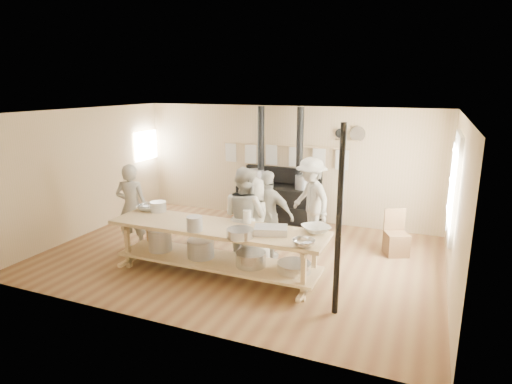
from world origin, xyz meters
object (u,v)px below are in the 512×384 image
at_px(stove, 279,200).
at_px(prep_table, 216,245).
at_px(cook_by_window, 311,200).
at_px(roasting_pan, 271,230).
at_px(cook_far_left, 132,207).
at_px(cook_center, 255,220).
at_px(cook_right, 268,216).
at_px(chair, 396,242).
at_px(cook_left, 245,217).

height_order(stove, prep_table, stove).
height_order(cook_by_window, roasting_pan, cook_by_window).
xyz_separation_m(cook_far_left, cook_center, (2.38, 0.31, -0.06)).
relative_size(cook_center, cook_right, 0.94).
distance_m(cook_by_window, chair, 1.77).
bearing_deg(cook_far_left, cook_center, 170.83).
height_order(cook_far_left, cook_right, cook_far_left).
bearing_deg(cook_left, chair, -127.38).
bearing_deg(cook_center, cook_left, 44.13).
xyz_separation_m(stove, cook_by_window, (0.97, -0.85, 0.32)).
xyz_separation_m(cook_right, chair, (2.11, 1.12, -0.56)).
bearing_deg(chair, cook_right, -176.21).
bearing_deg(roasting_pan, cook_by_window, 89.16).
bearing_deg(cook_center, roasting_pan, 111.92).
bearing_deg(stove, cook_right, -75.61).
xyz_separation_m(prep_table, roasting_pan, (0.94, -0.00, 0.39)).
bearing_deg(cook_left, roasting_pan, 160.33).
distance_m(prep_table, roasting_pan, 1.02).
bearing_deg(prep_table, cook_left, 66.75).
bearing_deg(cook_center, chair, -165.79).
xyz_separation_m(stove, chair, (2.64, -0.96, -0.27)).
relative_size(stove, cook_left, 1.51).
xyz_separation_m(chair, roasting_pan, (-1.70, -2.06, 0.66)).
distance_m(cook_right, cook_by_window, 1.31).
height_order(prep_table, cook_far_left, cook_far_left).
bearing_deg(cook_far_left, roasting_pan, 154.53).
xyz_separation_m(cook_left, cook_center, (0.11, 0.18, -0.11)).
xyz_separation_m(cook_center, cook_right, (0.18, 0.17, 0.05)).
bearing_deg(cook_by_window, cook_left, -72.89).
bearing_deg(cook_far_left, prep_table, 150.60).
distance_m(prep_table, chair, 3.36).
bearing_deg(cook_center, cook_by_window, -128.96).
distance_m(cook_center, chair, 2.67).
height_order(prep_table, cook_left, cook_left).
height_order(cook_left, cook_right, cook_left).
relative_size(cook_by_window, chair, 2.03).
distance_m(cook_by_window, roasting_pan, 2.17).
bearing_deg(cook_right, cook_by_window, -109.73).
bearing_deg(cook_far_left, cook_by_window, -166.85).
bearing_deg(cook_left, cook_by_window, -93.47).
relative_size(prep_table, chair, 4.32).
xyz_separation_m(cook_right, roasting_pan, (0.41, -0.94, 0.10)).
relative_size(cook_left, cook_by_window, 1.02).
xyz_separation_m(cook_left, cook_right, (0.28, 0.35, -0.05)).
bearing_deg(prep_table, cook_by_window, 65.77).
relative_size(stove, cook_by_window, 1.54).
height_order(cook_far_left, cook_center, cook_far_left).
height_order(cook_left, chair, cook_left).
bearing_deg(cook_by_window, stove, -179.44).
xyz_separation_m(cook_far_left, cook_right, (2.55, 0.48, -0.01)).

